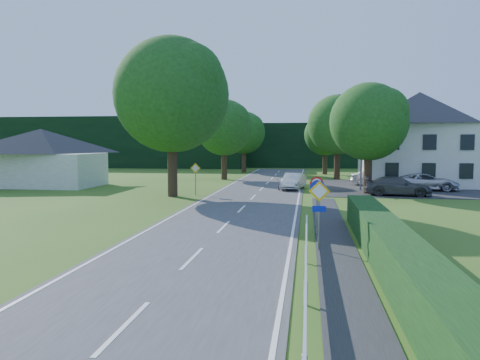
% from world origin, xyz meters
% --- Properties ---
extents(ground, '(160.00, 160.00, 0.00)m').
position_xyz_m(ground, '(0.00, 0.00, 0.00)').
color(ground, '#2C5117').
rests_on(ground, ground).
extents(road, '(7.00, 80.00, 0.04)m').
position_xyz_m(road, '(0.00, 20.00, 0.02)').
color(road, '#3E3E41').
rests_on(road, ground).
extents(footpath, '(1.50, 44.00, 0.04)m').
position_xyz_m(footpath, '(4.95, 2.00, 0.02)').
color(footpath, '#242527').
rests_on(footpath, ground).
extents(parking_pad, '(14.00, 16.00, 0.04)m').
position_xyz_m(parking_pad, '(12.00, 33.00, 0.02)').
color(parking_pad, '#242527').
rests_on(parking_pad, ground).
extents(line_edge_left, '(0.12, 80.00, 0.01)m').
position_xyz_m(line_edge_left, '(-3.25, 20.00, 0.04)').
color(line_edge_left, white).
rests_on(line_edge_left, road).
extents(line_edge_right, '(0.12, 80.00, 0.01)m').
position_xyz_m(line_edge_right, '(3.25, 20.00, 0.04)').
color(line_edge_right, white).
rests_on(line_edge_right, road).
extents(line_centre, '(0.12, 80.00, 0.01)m').
position_xyz_m(line_centre, '(0.00, 20.00, 0.04)').
color(line_centre, white).
rests_on(line_centre, road).
extents(guardrail, '(0.12, 26.00, 0.69)m').
position_xyz_m(guardrail, '(3.85, -1.00, 0.34)').
color(guardrail, silver).
rests_on(guardrail, ground).
extents(hedge_right, '(1.20, 30.00, 1.30)m').
position_xyz_m(hedge_right, '(6.50, 0.00, 0.65)').
color(hedge_right, black).
rests_on(hedge_right, ground).
extents(tree_main, '(9.40, 9.40, 11.64)m').
position_xyz_m(tree_main, '(-6.00, 24.00, 5.82)').
color(tree_main, '#194414').
rests_on(tree_main, ground).
extents(tree_left_far, '(7.00, 7.00, 8.58)m').
position_xyz_m(tree_left_far, '(-5.00, 40.00, 4.29)').
color(tree_left_far, '#194414').
rests_on(tree_left_far, ground).
extents(tree_right_far, '(7.40, 7.40, 9.09)m').
position_xyz_m(tree_right_far, '(7.00, 42.00, 4.54)').
color(tree_right_far, '#194414').
rests_on(tree_right_far, ground).
extents(tree_left_back, '(6.60, 6.60, 8.07)m').
position_xyz_m(tree_left_back, '(-4.50, 52.00, 4.04)').
color(tree_left_back, '#194414').
rests_on(tree_left_back, ground).
extents(tree_right_back, '(6.20, 6.20, 7.56)m').
position_xyz_m(tree_right_back, '(6.00, 50.00, 3.78)').
color(tree_right_back, '#194414').
rests_on(tree_right_back, ground).
extents(tree_right_mid, '(7.00, 7.00, 8.58)m').
position_xyz_m(tree_right_mid, '(8.50, 28.00, 4.29)').
color(tree_right_mid, '#194414').
rests_on(tree_right_mid, ground).
extents(treeline_left, '(44.00, 6.00, 8.00)m').
position_xyz_m(treeline_left, '(-28.00, 62.00, 4.00)').
color(treeline_left, black).
rests_on(treeline_left, ground).
extents(treeline_right, '(30.00, 5.00, 7.00)m').
position_xyz_m(treeline_right, '(8.00, 66.00, 3.50)').
color(treeline_right, black).
rests_on(treeline_right, ground).
extents(bungalow_left, '(11.00, 6.50, 5.20)m').
position_xyz_m(bungalow_left, '(-20.00, 30.00, 2.71)').
color(bungalow_left, '#B1B2AE').
rests_on(bungalow_left, ground).
extents(house_white, '(10.60, 8.40, 8.60)m').
position_xyz_m(house_white, '(14.00, 36.00, 4.41)').
color(house_white, silver).
rests_on(house_white, ground).
extents(streetlight, '(2.03, 0.18, 8.00)m').
position_xyz_m(streetlight, '(8.06, 30.00, 4.46)').
color(streetlight, gray).
rests_on(streetlight, ground).
extents(sign_priority_right, '(0.78, 0.09, 2.59)m').
position_xyz_m(sign_priority_right, '(4.30, 7.98, 1.80)').
color(sign_priority_right, gray).
rests_on(sign_priority_right, ground).
extents(sign_roundabout, '(0.64, 0.08, 2.37)m').
position_xyz_m(sign_roundabout, '(4.30, 10.98, 1.67)').
color(sign_roundabout, gray).
rests_on(sign_roundabout, ground).
extents(sign_speed_limit, '(0.64, 0.11, 2.37)m').
position_xyz_m(sign_speed_limit, '(4.30, 12.97, 1.77)').
color(sign_speed_limit, gray).
rests_on(sign_speed_limit, ground).
extents(sign_priority_left, '(0.78, 0.09, 2.44)m').
position_xyz_m(sign_priority_left, '(-4.50, 24.98, 1.72)').
color(sign_priority_left, gray).
rests_on(sign_priority_left, ground).
extents(moving_car, '(2.14, 4.33, 1.36)m').
position_xyz_m(moving_car, '(2.70, 30.14, 0.72)').
color(moving_car, silver).
rests_on(moving_car, road).
extents(motorcycle, '(0.81, 1.78, 0.90)m').
position_xyz_m(motorcycle, '(1.66, 29.48, 0.49)').
color(motorcycle, black).
rests_on(motorcycle, road).
extents(parked_car_silver_a, '(4.23, 1.67, 1.37)m').
position_xyz_m(parked_car_silver_a, '(9.96, 35.16, 0.73)').
color(parked_car_silver_a, '#A1A1A5').
rests_on(parked_car_silver_a, parking_pad).
extents(parked_car_grey, '(4.99, 2.45, 1.40)m').
position_xyz_m(parked_car_grey, '(10.52, 26.64, 0.74)').
color(parked_car_grey, '#45464A').
rests_on(parked_car_grey, parking_pad).
extents(parked_car_silver_b, '(5.32, 3.06, 1.40)m').
position_xyz_m(parked_car_silver_b, '(13.60, 30.87, 0.74)').
color(parked_car_silver_b, silver).
rests_on(parked_car_silver_b, parking_pad).
extents(parasol, '(3.02, 3.05, 2.20)m').
position_xyz_m(parasol, '(9.67, 33.18, 1.14)').
color(parasol, '#A50D14').
rests_on(parasol, parking_pad).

